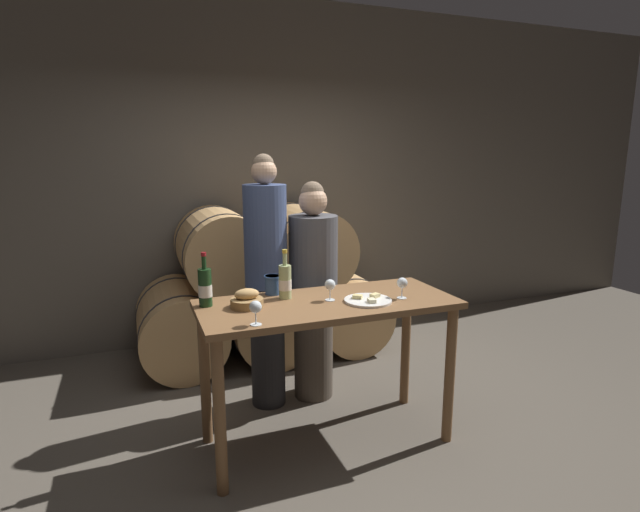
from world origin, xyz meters
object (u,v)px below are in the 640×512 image
object	(u,v)px
person_left	(266,280)
wine_glass_far_left	(256,308)
tasting_table	(328,324)
cheese_plate	(368,300)
person_right	(313,291)
wine_glass_center	(402,284)
wine_bottle_white	(285,282)
wine_glass_left	(330,285)
wine_bottle_red	(205,287)
bread_basket	(247,300)
blue_crock	(273,284)

from	to	relation	value
person_left	wine_glass_far_left	size ratio (longest dim) A/B	13.75
tasting_table	cheese_plate	distance (m)	0.28
person_right	cheese_plate	size ratio (longest dim) A/B	5.62
person_left	person_right	xyz separation A→B (m)	(0.35, 0.00, -0.11)
person_right	wine_glass_far_left	distance (m)	1.10
wine_glass_center	wine_bottle_white	bearing A→B (deg)	158.86
wine_glass_center	person_left	bearing A→B (deg)	132.35
wine_bottle_white	cheese_plate	distance (m)	0.51
person_right	cheese_plate	world-z (taller)	person_right
person_left	wine_glass_left	bearing A→B (deg)	-68.91
person_right	wine_bottle_white	world-z (taller)	person_right
wine_bottle_red	bread_basket	size ratio (longest dim) A/B	1.68
tasting_table	blue_crock	size ratio (longest dim) A/B	13.02
wine_bottle_red	tasting_table	bearing A→B (deg)	-12.96
tasting_table	person_left	bearing A→B (deg)	109.33
wine_bottle_white	wine_glass_far_left	bearing A→B (deg)	-124.72
person_right	wine_glass_left	bearing A→B (deg)	-100.73
person_left	bread_basket	size ratio (longest dim) A/B	9.46
wine_bottle_white	person_left	bearing A→B (deg)	89.37
blue_crock	wine_glass_center	size ratio (longest dim) A/B	0.91
person_right	wine_glass_center	bearing A→B (deg)	-66.74
blue_crock	tasting_table	bearing A→B (deg)	-45.05
wine_bottle_white	wine_glass_left	distance (m)	0.28
blue_crock	wine_glass_left	distance (m)	0.38
tasting_table	wine_bottle_white	world-z (taller)	wine_bottle_white
cheese_plate	person_left	bearing A→B (deg)	121.50
bread_basket	person_right	bearing A→B (deg)	42.63
blue_crock	person_right	bearing A→B (deg)	41.23
tasting_table	bread_basket	size ratio (longest dim) A/B	8.15
wine_glass_left	blue_crock	bearing A→B (deg)	137.80
wine_bottle_red	wine_glass_far_left	distance (m)	0.46
cheese_plate	wine_glass_far_left	size ratio (longest dim) A/B	2.19
person_right	wine_glass_far_left	xyz separation A→B (m)	(-0.64, -0.87, 0.21)
tasting_table	wine_glass_center	world-z (taller)	wine_glass_center
wine_glass_far_left	wine_glass_center	bearing A→B (deg)	9.14
bread_basket	cheese_plate	bearing A→B (deg)	-11.85
person_right	wine_bottle_white	bearing A→B (deg)	-127.15
person_right	bread_basket	bearing A→B (deg)	-137.37
wine_bottle_red	wine_glass_center	world-z (taller)	wine_bottle_red
cheese_plate	wine_glass_left	bearing A→B (deg)	152.39
wine_glass_left	bread_basket	bearing A→B (deg)	175.27
tasting_table	blue_crock	bearing A→B (deg)	134.95
tasting_table	wine_glass_far_left	bearing A→B (deg)	-152.60
wine_bottle_red	wine_glass_far_left	bearing A→B (deg)	-65.40
wine_bottle_red	wine_glass_far_left	world-z (taller)	wine_bottle_red
bread_basket	cheese_plate	size ratio (longest dim) A/B	0.66
wine_glass_far_left	wine_bottle_white	bearing A→B (deg)	55.28
wine_bottle_red	cheese_plate	distance (m)	0.96
person_left	cheese_plate	xyz separation A→B (m)	(0.43, -0.71, 0.01)
person_left	tasting_table	bearing A→B (deg)	-70.67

